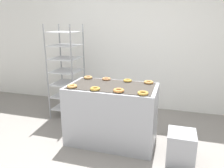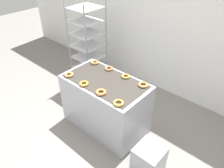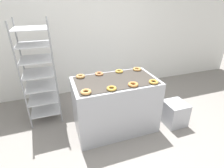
{
  "view_description": "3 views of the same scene",
  "coord_description": "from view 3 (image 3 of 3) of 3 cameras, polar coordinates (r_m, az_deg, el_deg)",
  "views": [
    {
      "loc": [
        0.84,
        -2.22,
        1.72
      ],
      "look_at": [
        0.0,
        0.61,
        0.88
      ],
      "focal_mm": 35.0,
      "sensor_mm": 36.0,
      "label": 1
    },
    {
      "loc": [
        1.8,
        -1.27,
        2.59
      ],
      "look_at": [
        0.0,
        0.76,
        0.73
      ],
      "focal_mm": 35.0,
      "sensor_mm": 36.0,
      "label": 2
    },
    {
      "loc": [
        -0.82,
        -1.59,
        1.94
      ],
      "look_at": [
        0.0,
        0.76,
        0.73
      ],
      "focal_mm": 28.0,
      "sensor_mm": 36.0,
      "label": 3
    }
  ],
  "objects": [
    {
      "name": "donut_near_midleft",
      "position": [
        2.3,
        -0.14,
        -1.43
      ],
      "size": [
        0.13,
        0.13,
        0.03
      ],
      "primitive_type": "torus",
      "color": "gold",
      "rests_on": "fryer_machine"
    },
    {
      "name": "donut_near_midright",
      "position": [
        2.42,
        6.91,
        -0.13
      ],
      "size": [
        0.14,
        0.14,
        0.04
      ],
      "primitive_type": "torus",
      "color": "#D1833F",
      "rests_on": "fryer_machine"
    },
    {
      "name": "donut_far_left",
      "position": [
        2.7,
        -10.29,
        2.49
      ],
      "size": [
        0.13,
        0.13,
        0.04
      ],
      "primitive_type": "torus",
      "color": "tan",
      "rests_on": "fryer_machine"
    },
    {
      "name": "ground_plane",
      "position": [
        2.64,
        5.89,
        -21.58
      ],
      "size": [
        14.0,
        14.0,
        0.0
      ],
      "primitive_type": "plane",
      "color": "gray"
    },
    {
      "name": "donut_near_left",
      "position": [
        2.23,
        -8.51,
        -2.55
      ],
      "size": [
        0.14,
        0.14,
        0.04
      ],
      "primitive_type": "torus",
      "color": "tan",
      "rests_on": "fryer_machine"
    },
    {
      "name": "baking_rack_cart",
      "position": [
        3.08,
        -22.7,
        3.39
      ],
      "size": [
        0.51,
        0.53,
        1.7
      ],
      "color": "gray",
      "rests_on": "ground_plane"
    },
    {
      "name": "donut_far_right",
      "position": [
        2.97,
        8.18,
        4.85
      ],
      "size": [
        0.14,
        0.14,
        0.03
      ],
      "primitive_type": "torus",
      "color": "#CE8F4A",
      "rests_on": "fryer_machine"
    },
    {
      "name": "donut_far_midright",
      "position": [
        2.86,
        2.37,
        4.19
      ],
      "size": [
        0.13,
        0.13,
        0.03
      ],
      "primitive_type": "torus",
      "color": "gold",
      "rests_on": "fryer_machine"
    },
    {
      "name": "fryer_machine",
      "position": [
        2.79,
        1.03,
        -6.76
      ],
      "size": [
        1.27,
        0.72,
        0.86
      ],
      "color": "#A8AAB2",
      "rests_on": "ground_plane"
    },
    {
      "name": "glaze_bin",
      "position": [
        3.18,
        19.73,
        -8.97
      ],
      "size": [
        0.34,
        0.36,
        0.4
      ],
      "color": "#A8AAB2",
      "rests_on": "ground_plane"
    },
    {
      "name": "wall_back",
      "position": [
        3.84,
        -7.07,
        17.72
      ],
      "size": [
        8.0,
        0.05,
        2.8
      ],
      "color": "white",
      "rests_on": "ground_plane"
    },
    {
      "name": "donut_near_right",
      "position": [
        2.55,
        13.4,
        0.72
      ],
      "size": [
        0.14,
        0.14,
        0.03
      ],
      "primitive_type": "torus",
      "color": "gold",
      "rests_on": "fryer_machine"
    },
    {
      "name": "donut_far_midleft",
      "position": [
        2.76,
        -4.2,
        3.37
      ],
      "size": [
        0.13,
        0.13,
        0.03
      ],
      "primitive_type": "torus",
      "color": "#CA824F",
      "rests_on": "fryer_machine"
    }
  ]
}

